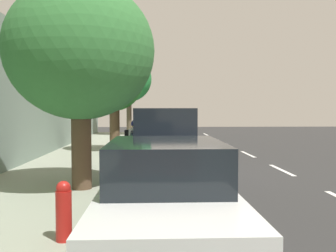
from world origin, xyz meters
TOP-DOWN VIEW (x-y plane):
  - ground at (0.00, 0.00)m, footprint 59.20×59.20m
  - sidewalk at (3.53, 0.00)m, footprint 3.40×37.00m
  - curb_edge at (1.75, 0.00)m, footprint 0.16×37.00m
  - lane_stripe_centre at (-3.23, -0.60)m, footprint 0.14×35.80m
  - lane_stripe_bike_edge at (0.28, 0.00)m, footprint 0.12×37.00m
  - parked_sedan_silver_nearest at (0.78, -11.99)m, footprint 2.01×4.49m
  - parked_pickup_grey_second at (0.59, -5.66)m, footprint 2.09×5.33m
  - parked_suv_dark_blue_mid at (0.65, 0.00)m, footprint 2.10×4.76m
  - parked_sedan_white_far at (0.76, 5.96)m, footprint 1.84×4.40m
  - bicycle_at_curb at (1.28, -0.00)m, footprint 1.63×0.70m
  - cyclist_with_backpack at (1.51, -0.46)m, footprint 0.51×0.56m
  - street_tree_near_cyclist at (2.57, -15.35)m, footprint 3.21×3.21m
  - street_tree_mid_block at (2.57, -5.07)m, footprint 2.57×2.57m
  - street_tree_far_end at (2.57, 2.56)m, footprint 3.36×3.36m
  - fire_hydrant at (2.18, 5.96)m, footprint 0.22×0.22m

SIDE VIEW (x-z plane):
  - ground at x=0.00m, z-range 0.00..0.00m
  - lane_stripe_centre at x=-3.23m, z-range 0.00..0.01m
  - lane_stripe_bike_edge at x=0.28m, z-range 0.00..0.01m
  - sidewalk at x=3.53m, z-range 0.00..0.14m
  - curb_edge at x=1.75m, z-range 0.00..0.14m
  - bicycle_at_curb at x=1.28m, z-range 0.00..0.74m
  - fire_hydrant at x=2.18m, z-range 0.14..0.98m
  - parked_sedan_silver_nearest at x=0.78m, z-range -0.01..1.51m
  - parked_sedan_white_far at x=0.76m, z-range -0.01..1.51m
  - parked_pickup_grey_second at x=0.59m, z-range -0.07..1.88m
  - cyclist_with_backpack at x=1.51m, z-range 0.17..1.81m
  - parked_suv_dark_blue_mid at x=0.65m, z-range 0.03..2.02m
  - street_tree_mid_block at x=2.57m, z-range 0.97..5.55m
  - street_tree_far_end at x=2.57m, z-range 0.90..5.63m
  - street_tree_near_cyclist at x=2.57m, z-range 1.28..6.85m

